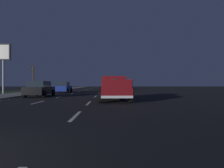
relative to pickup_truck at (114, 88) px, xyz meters
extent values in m
plane|color=black|center=(15.04, 3.50, -0.98)|extent=(144.00, 144.00, 0.00)
cube|color=gray|center=(15.04, 10.95, -0.92)|extent=(108.00, 4.00, 0.12)
cube|color=#1E3819|center=(15.04, 15.95, -0.98)|extent=(108.00, 6.00, 0.01)
cube|color=silver|center=(-7.10, 1.75, -0.98)|extent=(2.40, 0.14, 0.01)
cube|color=silver|center=(-1.98, 1.75, -0.98)|extent=(2.40, 0.14, 0.01)
cube|color=silver|center=(4.94, 1.75, -0.98)|extent=(2.40, 0.14, 0.01)
cube|color=silver|center=(11.68, 1.75, -0.98)|extent=(2.40, 0.14, 0.01)
cube|color=silver|center=(16.70, 1.75, -0.98)|extent=(2.40, 0.14, 0.01)
cube|color=silver|center=(23.34, 1.75, -0.98)|extent=(2.40, 0.14, 0.01)
cube|color=silver|center=(29.93, 1.75, -0.98)|extent=(2.40, 0.14, 0.01)
cube|color=silver|center=(35.78, 1.75, -0.98)|extent=(2.40, 0.14, 0.01)
cube|color=silver|center=(41.64, 1.75, -0.98)|extent=(2.40, 0.14, 0.01)
cube|color=silver|center=(47.20, 1.75, -0.98)|extent=(2.40, 0.14, 0.01)
cube|color=silver|center=(52.45, 1.75, -0.98)|extent=(2.40, 0.14, 0.01)
cube|color=silver|center=(58.11, 1.75, -0.98)|extent=(2.40, 0.14, 0.01)
cube|color=silver|center=(63.20, 1.75, -0.98)|extent=(2.40, 0.14, 0.01)
cube|color=silver|center=(-1.46, 5.25, -0.98)|extent=(2.40, 0.14, 0.01)
cube|color=silver|center=(4.26, 5.25, -0.98)|extent=(2.40, 0.14, 0.01)
cube|color=silver|center=(10.76, 5.25, -0.98)|extent=(2.40, 0.14, 0.01)
cube|color=silver|center=(16.10, 5.25, -0.98)|extent=(2.40, 0.14, 0.01)
cube|color=silver|center=(21.93, 5.25, -0.98)|extent=(2.40, 0.14, 0.01)
cube|color=silver|center=(28.53, 5.25, -0.98)|extent=(2.40, 0.14, 0.01)
cube|color=silver|center=(34.48, 5.25, -0.98)|extent=(2.40, 0.14, 0.01)
cube|color=silver|center=(41.41, 5.25, -0.98)|extent=(2.40, 0.14, 0.01)
cube|color=silver|center=(47.33, 5.25, -0.98)|extent=(2.40, 0.14, 0.01)
cube|color=silver|center=(53.87, 5.25, -0.98)|extent=(2.40, 0.14, 0.01)
cube|color=silver|center=(58.95, 5.25, -0.98)|extent=(2.40, 0.14, 0.01)
cube|color=silver|center=(64.96, 5.25, -0.98)|extent=(2.40, 0.14, 0.01)
cube|color=silver|center=(15.04, 8.65, -0.98)|extent=(108.00, 0.14, 0.01)
cube|color=maroon|center=(-0.06, 0.00, -0.31)|extent=(5.47, 2.18, 0.60)
cube|color=maroon|center=(1.13, 0.04, 0.44)|extent=(2.22, 1.91, 0.90)
cube|color=#1E2833|center=(0.08, 0.00, 0.49)|extent=(0.09, 1.44, 0.50)
cube|color=maroon|center=(-1.17, 0.90, 0.27)|extent=(3.02, 0.18, 0.56)
cube|color=maroon|center=(-1.10, -0.98, 0.27)|extent=(3.02, 0.18, 0.56)
cube|color=maroon|center=(-2.72, -0.09, 0.27)|extent=(0.14, 1.88, 0.56)
cube|color=silver|center=(-2.72, -0.09, -0.53)|extent=(0.19, 2.00, 0.16)
cube|color=red|center=(-2.73, 0.71, 0.47)|extent=(0.06, 0.14, 0.20)
cube|color=red|center=(-2.68, -0.89, 0.47)|extent=(0.06, 0.14, 0.20)
ellipsoid|color=#4C422D|center=(-1.14, -0.04, 0.31)|extent=(2.64, 1.61, 0.64)
sphere|color=silver|center=(-0.65, 0.34, 0.17)|extent=(0.40, 0.40, 0.40)
sphere|color=beige|center=(-1.73, -0.36, 0.15)|extent=(0.34, 0.34, 0.34)
cylinder|color=black|center=(1.69, 1.06, -0.56)|extent=(0.84, 0.28, 0.84)
cylinder|color=black|center=(1.76, -0.94, -0.56)|extent=(0.84, 0.28, 0.84)
cylinder|color=black|center=(-1.87, 0.94, -0.56)|extent=(0.84, 0.28, 0.84)
cylinder|color=black|center=(-1.80, -1.06, -0.56)|extent=(0.84, 0.28, 0.84)
cube|color=black|center=(4.57, 7.23, -0.35)|extent=(4.41, 1.84, 0.70)
cube|color=#1E2833|center=(4.32, 7.23, 0.28)|extent=(2.48, 1.60, 0.56)
cylinder|color=black|center=(6.06, 8.14, -0.64)|extent=(0.68, 0.22, 0.68)
cylinder|color=black|center=(6.08, 6.34, -0.64)|extent=(0.68, 0.22, 0.68)
cylinder|color=black|center=(3.07, 8.12, -0.64)|extent=(0.68, 0.22, 0.68)
cylinder|color=black|center=(3.08, 6.32, -0.64)|extent=(0.68, 0.22, 0.68)
cube|color=red|center=(2.42, 7.22, -0.30)|extent=(0.09, 1.51, 0.10)
cube|color=navy|center=(12.92, 6.90, -0.35)|extent=(4.44, 1.91, 0.70)
cube|color=#1E2833|center=(12.67, 6.89, 0.28)|extent=(2.50, 1.64, 0.56)
cylinder|color=black|center=(14.40, 7.84, -0.64)|extent=(0.68, 0.22, 0.68)
cylinder|color=black|center=(14.44, 6.04, -0.64)|extent=(0.68, 0.22, 0.68)
cylinder|color=black|center=(11.40, 7.76, -0.64)|extent=(0.68, 0.22, 0.68)
cylinder|color=black|center=(11.45, 5.96, -0.64)|extent=(0.68, 0.22, 0.68)
cube|color=red|center=(10.77, 6.85, -0.30)|extent=(0.12, 1.51, 0.10)
cube|color=#B2B5BA|center=(22.41, 0.23, -0.35)|extent=(4.42, 1.84, 0.70)
cube|color=#1E2833|center=(22.16, 0.23, 0.28)|extent=(2.48, 1.61, 0.56)
cylinder|color=black|center=(23.91, 1.12, -0.64)|extent=(0.68, 0.22, 0.68)
cylinder|color=black|center=(23.89, -0.68, -0.64)|extent=(0.68, 0.22, 0.68)
cylinder|color=black|center=(20.92, 1.14, -0.64)|extent=(0.68, 0.22, 0.68)
cylinder|color=black|center=(20.90, -0.66, -0.64)|extent=(0.68, 0.22, 0.68)
cube|color=red|center=(20.26, 0.25, -0.30)|extent=(0.09, 1.51, 0.10)
cylinder|color=#99999E|center=(11.11, 14.36, 2.32)|extent=(0.24, 0.24, 6.61)
cube|color=black|center=(11.11, 14.36, 4.53)|extent=(0.24, 1.90, 2.20)
cube|color=silver|center=(10.98, 14.36, 4.53)|extent=(0.04, 1.60, 1.87)
cylinder|color=#423323|center=(27.65, 16.78, 1.64)|extent=(0.28, 0.28, 5.23)
cylinder|color=#423323|center=(27.48, 17.27, 3.29)|extent=(0.38, 1.06, 0.97)
cylinder|color=#423323|center=(27.70, 17.36, 4.22)|extent=(0.18, 1.24, 1.20)
cylinder|color=#423323|center=(27.86, 16.97, 3.66)|extent=(0.50, 0.49, 1.04)
camera|label=1|loc=(-14.72, 0.46, 0.28)|focal=30.95mm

